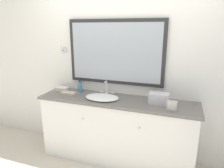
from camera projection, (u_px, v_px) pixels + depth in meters
The scene contains 8 objects.
wall_back at pixel (122, 65), 2.69m from camera, with size 8.00×0.18×2.55m.
vanity_counter at pixel (116, 130), 2.66m from camera, with size 2.04×0.51×0.88m.
sink_basin at pixel (102, 97), 2.58m from camera, with size 0.44×0.36×0.20m.
soap_bottle at pixel (80, 87), 2.83m from camera, with size 0.06×0.06×0.19m.
appliance_box at pixel (159, 99), 2.38m from camera, with size 0.24×0.14×0.13m.
picture_frame at pixel (172, 106), 2.17m from camera, with size 0.11×0.01×0.12m.
hand_towel_near_sink at pixel (62, 89), 2.91m from camera, with size 0.18×0.12×0.05m.
hand_towel_far_corner at pixel (69, 93), 2.73m from camera, with size 0.19×0.11×0.03m.
Camera 1 is at (0.74, -2.01, 1.76)m, focal length 32.00 mm.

